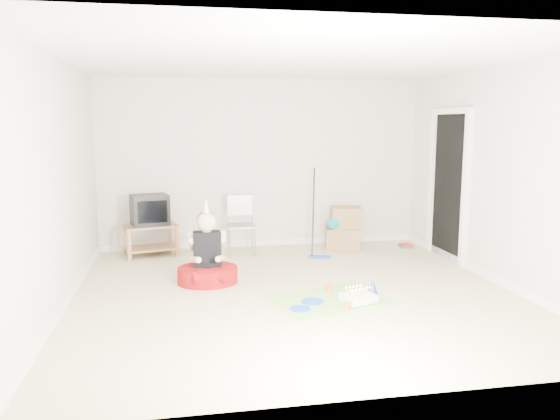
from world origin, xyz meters
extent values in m
plane|color=beige|center=(0.00, 0.00, 0.00)|extent=(5.00, 5.00, 0.00)
cube|color=black|center=(2.48, 1.20, 1.02)|extent=(0.02, 0.90, 2.05)
cube|color=#936842|center=(-1.71, 2.10, 0.45)|extent=(0.82, 0.62, 0.03)
cube|color=#936842|center=(-1.71, 2.10, 0.12)|extent=(0.82, 0.62, 0.03)
cube|color=#936842|center=(-2.00, 1.83, 0.23)|extent=(0.06, 0.06, 0.46)
cube|color=#936842|center=(-1.34, 1.99, 0.23)|extent=(0.06, 0.06, 0.46)
cube|color=#936842|center=(-2.09, 2.22, 0.23)|extent=(0.06, 0.06, 0.46)
cube|color=#936842|center=(-1.43, 2.38, 0.23)|extent=(0.06, 0.06, 0.46)
cube|color=black|center=(-1.71, 2.10, 0.68)|extent=(0.60, 0.53, 0.44)
cube|color=gray|center=(-0.40, 1.93, 0.43)|extent=(0.41, 0.39, 0.03)
cylinder|color=gray|center=(-0.59, 1.94, 0.45)|extent=(0.02, 0.02, 0.89)
cylinder|color=gray|center=(-0.22, 1.93, 0.45)|extent=(0.02, 0.02, 0.89)
cube|color=#967348|center=(1.16, 1.99, 0.17)|extent=(0.59, 0.50, 0.34)
cube|color=#967348|center=(1.22, 2.01, 0.50)|extent=(0.50, 0.43, 0.32)
ellipsoid|color=#0C7384|center=(1.00, 1.91, 0.43)|extent=(0.23, 0.16, 0.18)
cube|color=#2346B1|center=(0.69, 1.51, 0.02)|extent=(0.34, 0.20, 0.03)
cylinder|color=black|center=(0.69, 1.51, 0.65)|extent=(0.15, 0.41, 1.25)
cube|color=#257049|center=(2.20, 1.97, 0.01)|extent=(0.20, 0.24, 0.03)
cube|color=#B32626|center=(2.20, 1.97, 0.04)|extent=(0.17, 0.22, 0.02)
cylinder|color=maroon|center=(-0.97, 0.56, 0.10)|extent=(0.73, 0.73, 0.20)
cube|color=black|center=(-0.97, 0.56, 0.42)|extent=(0.33, 0.19, 0.44)
sphere|color=#D7B58F|center=(-0.97, 0.56, 0.75)|extent=(0.23, 0.23, 0.23)
cone|color=silver|center=(-0.97, 0.56, 0.96)|extent=(0.12, 0.12, 0.18)
cube|color=#EE327F|center=(0.33, -0.34, 0.00)|extent=(1.43, 1.19, 0.01)
cube|color=white|center=(0.60, -0.49, 0.05)|extent=(0.41, 0.37, 0.09)
cube|color=green|center=(0.60, -0.49, 0.01)|extent=(0.41, 0.37, 0.01)
cylinder|color=beige|center=(0.50, -0.58, 0.13)|extent=(0.01, 0.01, 0.07)
cylinder|color=beige|center=(0.54, -0.56, 0.13)|extent=(0.01, 0.01, 0.07)
cylinder|color=beige|center=(0.59, -0.55, 0.13)|extent=(0.01, 0.01, 0.07)
cylinder|color=beige|center=(0.64, -0.53, 0.13)|extent=(0.01, 0.01, 0.07)
cylinder|color=beige|center=(0.68, -0.52, 0.13)|extent=(0.01, 0.01, 0.07)
cylinder|color=beige|center=(0.73, -0.50, 0.13)|extent=(0.01, 0.01, 0.07)
cylinder|color=beige|center=(0.47, -0.47, 0.13)|extent=(0.01, 0.01, 0.07)
cylinder|color=beige|center=(0.51, -0.46, 0.13)|extent=(0.01, 0.01, 0.07)
cylinder|color=beige|center=(0.56, -0.44, 0.13)|extent=(0.01, 0.01, 0.07)
cylinder|color=beige|center=(0.60, -0.43, 0.13)|extent=(0.01, 0.01, 0.07)
cylinder|color=beige|center=(0.65, -0.42, 0.13)|extent=(0.01, 0.01, 0.07)
cylinder|color=blue|center=(0.12, -0.39, 0.01)|extent=(0.25, 0.25, 0.01)
cylinder|color=blue|center=(-0.07, -0.59, 0.01)|extent=(0.22, 0.22, 0.01)
cylinder|color=orange|center=(0.39, -0.06, 0.05)|extent=(0.09, 0.09, 0.08)
cylinder|color=orange|center=(0.41, -0.69, 0.04)|extent=(0.07, 0.07, 0.07)
cone|color=#1942B2|center=(0.84, -0.26, 0.10)|extent=(0.17, 0.17, 0.18)
camera|label=1|loc=(-1.24, -5.91, 1.92)|focal=35.00mm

